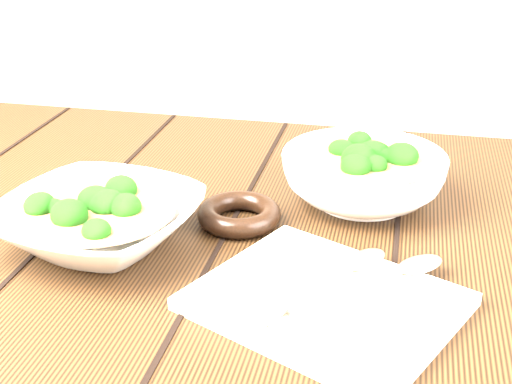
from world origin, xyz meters
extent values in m
cube|color=#35200F|center=(0.00, 0.00, 0.73)|extent=(1.20, 0.80, 0.04)
cube|color=#35200F|center=(-0.54, 0.34, 0.35)|extent=(0.07, 0.07, 0.71)
imported|color=white|center=(-0.16, -0.07, 0.78)|extent=(0.26, 0.26, 0.05)
cylinder|color=brown|center=(-0.16, -0.07, 0.79)|extent=(0.18, 0.18, 0.00)
ellipsoid|color=#2F7E1C|center=(-0.13, -0.06, 0.80)|extent=(0.03, 0.03, 0.03)
ellipsoid|color=#2F7E1C|center=(-0.14, -0.03, 0.80)|extent=(0.03, 0.03, 0.03)
ellipsoid|color=#2F7E1C|center=(-0.17, -0.02, 0.80)|extent=(0.03, 0.03, 0.03)
ellipsoid|color=#2F7E1C|center=(-0.18, -0.05, 0.80)|extent=(0.03, 0.03, 0.03)
ellipsoid|color=#2F7E1C|center=(-0.20, -0.08, 0.80)|extent=(0.03, 0.03, 0.03)
ellipsoid|color=#2F7E1C|center=(-0.18, -0.12, 0.80)|extent=(0.03, 0.03, 0.03)
ellipsoid|color=#2F7E1C|center=(-0.15, -0.10, 0.80)|extent=(0.03, 0.03, 0.03)
ellipsoid|color=#2F7E1C|center=(-0.12, -0.09, 0.80)|extent=(0.03, 0.03, 0.03)
imported|color=white|center=(0.13, 0.11, 0.78)|extent=(0.28, 0.28, 0.07)
cylinder|color=brown|center=(0.13, 0.11, 0.81)|extent=(0.17, 0.17, 0.00)
ellipsoid|color=#2F7E1C|center=(0.15, 0.12, 0.81)|extent=(0.04, 0.03, 0.03)
ellipsoid|color=#2F7E1C|center=(0.14, 0.15, 0.81)|extent=(0.04, 0.03, 0.03)
ellipsoid|color=#2F7E1C|center=(0.11, 0.16, 0.81)|extent=(0.04, 0.03, 0.03)
ellipsoid|color=#2F7E1C|center=(0.11, 0.12, 0.81)|extent=(0.04, 0.03, 0.03)
ellipsoid|color=#2F7E1C|center=(0.10, 0.09, 0.81)|extent=(0.04, 0.03, 0.03)
ellipsoid|color=#2F7E1C|center=(0.13, 0.06, 0.81)|extent=(0.04, 0.03, 0.03)
ellipsoid|color=#2F7E1C|center=(0.16, 0.10, 0.81)|extent=(0.04, 0.03, 0.03)
torus|color=black|center=(-0.01, 0.02, 0.76)|extent=(0.13, 0.13, 0.03)
cube|color=beige|center=(0.12, -0.14, 0.76)|extent=(0.30, 0.28, 0.01)
cylinder|color=#9E998C|center=(0.10, -0.15, 0.77)|extent=(0.09, 0.14, 0.01)
ellipsoid|color=#9E998C|center=(0.15, -0.07, 0.77)|extent=(0.06, 0.07, 0.01)
cylinder|color=#9E998C|center=(0.14, -0.13, 0.77)|extent=(0.11, 0.12, 0.01)
ellipsoid|color=#9E998C|center=(0.21, -0.06, 0.77)|extent=(0.06, 0.06, 0.01)
camera|label=1|loc=(0.18, -0.74, 1.15)|focal=50.00mm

